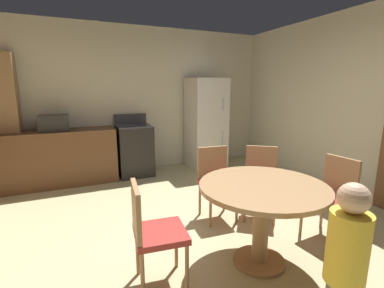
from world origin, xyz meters
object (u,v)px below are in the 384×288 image
(microwave, at_px, (54,123))
(chair_northeast, at_px, (261,177))
(dining_table, at_px, (262,202))
(person_child, at_px, (345,269))
(chair_east, at_px, (333,192))
(chair_north, at_px, (216,178))
(oven_range, at_px, (135,150))
(refrigerator, at_px, (206,124))
(chair_west, at_px, (152,229))

(microwave, bearing_deg, chair_northeast, -43.94)
(dining_table, bearing_deg, person_child, -97.89)
(chair_east, bearing_deg, chair_north, -49.25)
(oven_range, relative_size, chair_east, 1.26)
(oven_range, height_order, chair_north, oven_range)
(refrigerator, bearing_deg, chair_north, -113.33)
(chair_north, bearing_deg, chair_northeast, 73.57)
(refrigerator, bearing_deg, oven_range, 177.85)
(chair_northeast, bearing_deg, oven_range, -117.52)
(microwave, xyz_separation_m, chair_west, (0.79, -2.95, -0.53))
(chair_east, distance_m, chair_northeast, 0.81)
(oven_range, relative_size, refrigerator, 0.62)
(oven_range, bearing_deg, chair_north, -74.88)
(person_child, bearing_deg, microwave, 30.40)
(microwave, bearing_deg, chair_west, -75.03)
(dining_table, distance_m, chair_northeast, 0.99)
(microwave, xyz_separation_m, chair_north, (1.83, -2.07, -0.53))
(oven_range, xyz_separation_m, dining_table, (0.49, -3.06, 0.13))
(chair_east, distance_m, person_child, 1.47)
(chair_north, xyz_separation_m, chair_west, (-1.05, -0.87, 0.00))
(refrigerator, xyz_separation_m, chair_east, (0.03, -2.93, -0.38))
(chair_north, bearing_deg, microwave, -134.31)
(chair_east, bearing_deg, oven_range, -68.10)
(chair_north, distance_m, person_child, 1.89)
(dining_table, bearing_deg, chair_north, 85.82)
(chair_north, height_order, chair_west, same)
(refrigerator, relative_size, chair_north, 2.02)
(microwave, xyz_separation_m, dining_table, (1.76, -3.05, -0.43))
(microwave, bearing_deg, person_child, -67.49)
(oven_range, distance_m, chair_east, 3.32)
(oven_range, bearing_deg, person_child, -84.73)
(oven_range, height_order, chair_northeast, oven_range)
(oven_range, height_order, refrigerator, refrigerator)
(oven_range, distance_m, chair_west, 2.99)
(oven_range, xyz_separation_m, chair_northeast, (1.08, -2.27, 0.03))
(microwave, relative_size, chair_north, 0.51)
(dining_table, height_order, person_child, person_child)
(dining_table, xyz_separation_m, person_child, (-0.12, -0.90, -0.02))
(oven_range, height_order, dining_table, oven_range)
(oven_range, relative_size, person_child, 1.01)
(microwave, relative_size, chair_west, 0.51)
(microwave, height_order, chair_north, microwave)
(dining_table, distance_m, chair_east, 0.99)
(refrigerator, bearing_deg, person_child, -105.32)
(oven_range, distance_m, person_child, 3.97)
(oven_range, relative_size, chair_west, 1.26)
(chair_east, height_order, person_child, person_child)
(refrigerator, relative_size, microwave, 4.00)
(person_child, bearing_deg, oven_range, 13.15)
(dining_table, bearing_deg, chair_east, 4.31)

